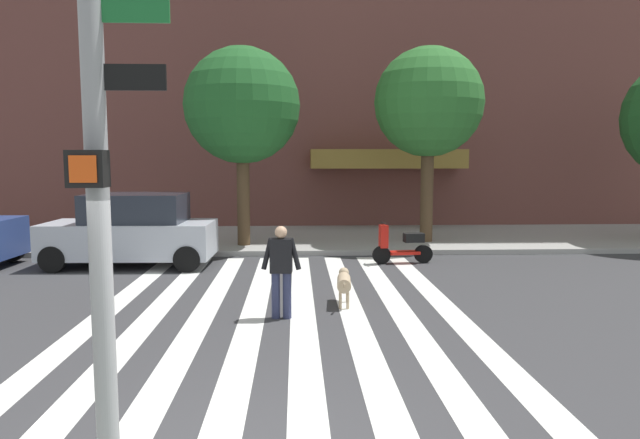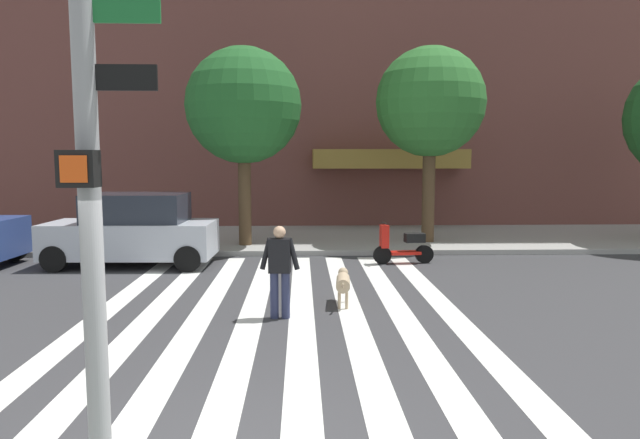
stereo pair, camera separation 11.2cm
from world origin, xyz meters
name	(u,v)px [view 2 (the right image)]	position (x,y,z in m)	size (l,w,h in m)	color
ground_plane	(267,308)	(0.00, 5.62, 0.00)	(160.00, 160.00, 0.00)	#353538
sidewalk_far	(282,239)	(0.00, 14.23, 0.07)	(80.00, 6.00, 0.15)	#979590
crosswalk_stripes	(278,307)	(0.20, 5.62, 0.00)	(6.75, 10.63, 0.01)	silver
traffic_light_pole	(82,67)	(-1.02, -0.45, 3.52)	(0.74, 0.46, 5.80)	gray
parked_car_behind_first	(133,231)	(-3.73, 9.95, 0.92)	(4.31, 2.02, 1.89)	#B0B6C1
parked_scooter	(403,246)	(3.36, 9.99, 0.48)	(1.63, 0.51, 1.11)	black
street_tree_nearest	(243,106)	(-1.06, 12.46, 4.32)	(3.46, 3.46, 5.93)	#4C3823
street_tree_middle	(430,103)	(4.66, 12.96, 4.48)	(3.40, 3.40, 6.07)	#4C3823
pedestrian_dog_walker	(280,266)	(0.27, 4.92, 0.93)	(0.71, 0.27, 1.64)	#282D4C
dog_on_leash	(343,282)	(1.44, 5.79, 0.44)	(0.32, 1.14, 0.65)	tan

